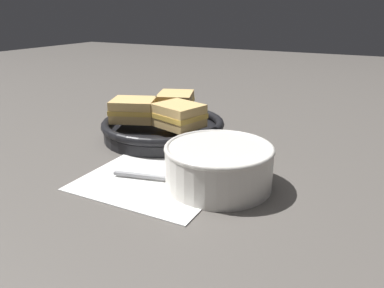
% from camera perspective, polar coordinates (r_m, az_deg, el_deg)
% --- Properties ---
extents(ground_plane, '(4.00, 4.00, 0.00)m').
position_cam_1_polar(ground_plane, '(0.67, -2.92, -3.57)').
color(ground_plane, '#56514C').
extents(napkin, '(0.23, 0.20, 0.00)m').
position_cam_1_polar(napkin, '(0.62, -5.77, -5.57)').
color(napkin, white).
rests_on(napkin, ground_plane).
extents(soup_bowl, '(0.17, 0.17, 0.07)m').
position_cam_1_polar(soup_bowl, '(0.59, 4.09, -2.95)').
color(soup_bowl, silver).
rests_on(soup_bowl, ground_plane).
extents(spoon, '(0.18, 0.06, 0.01)m').
position_cam_1_polar(spoon, '(0.61, -1.09, -5.58)').
color(spoon, '#9E9EA3').
rests_on(spoon, napkin).
extents(skillet, '(0.27, 0.27, 0.04)m').
position_cam_1_polar(skillet, '(0.82, -4.40, 2.40)').
color(skillet, black).
rests_on(skillet, ground_plane).
extents(sandwich_near_left, '(0.11, 0.11, 0.05)m').
position_cam_1_polar(sandwich_near_left, '(0.81, -8.88, 5.18)').
color(sandwich_near_left, '#DBB26B').
rests_on(sandwich_near_left, skillet).
extents(sandwich_near_right, '(0.11, 0.10, 0.05)m').
position_cam_1_polar(sandwich_near_right, '(0.76, -2.03, 4.40)').
color(sandwich_near_right, '#DBB26B').
rests_on(sandwich_near_right, skillet).
extents(sandwich_far_left, '(0.11, 0.11, 0.05)m').
position_cam_1_polar(sandwich_far_left, '(0.87, -2.52, 6.30)').
color(sandwich_far_left, '#DBB26B').
rests_on(sandwich_far_left, skillet).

